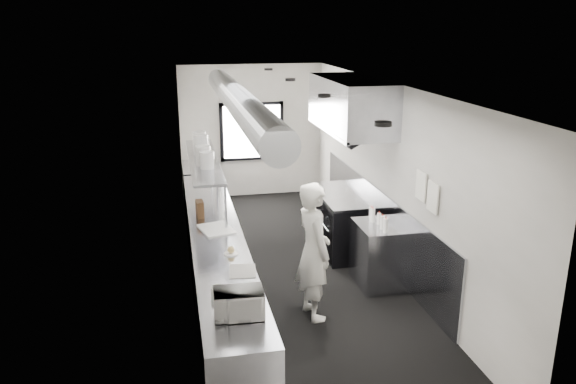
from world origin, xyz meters
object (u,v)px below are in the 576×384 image
squeeze_bottle_e (371,213)px  far_work_table (201,188)px  line_cook (314,251)px  microwave (239,303)px  prep_counter (217,262)px  plate_stack_b (203,156)px  plate_stack_a (207,160)px  pass_shelf (204,161)px  squeeze_bottle_c (379,219)px  bottle_station (380,255)px  squeeze_bottle_b (382,222)px  knife_block (200,209)px  deli_tub_b (218,292)px  small_plate (231,254)px  exhaust_hood (350,105)px  deli_tub_a (225,311)px  plate_stack_d (200,141)px  squeeze_bottle_a (386,226)px  range (343,221)px  plate_stack_c (201,145)px  cutting_board (216,229)px  squeeze_bottle_d (373,215)px

squeeze_bottle_e → far_work_table: bearing=121.7°
line_cook → microwave: 1.82m
prep_counter → plate_stack_b: size_ratio=20.60×
line_cook → plate_stack_a: (-1.17, 1.78, 0.80)m
pass_shelf → squeeze_bottle_c: bearing=-35.7°
bottle_station → plate_stack_a: 2.86m
squeeze_bottle_b → knife_block: bearing=157.0°
far_work_table → microwave: (0.03, -6.02, 0.58)m
deli_tub_b → small_plate: (0.25, 1.09, -0.05)m
exhaust_hood → microwave: 4.38m
deli_tub_a → plate_stack_d: (0.03, 4.36, 0.78)m
plate_stack_b → squeeze_bottle_b: plate_stack_b is taller
exhaust_hood → line_cook: size_ratio=1.23×
pass_shelf → deli_tub_b: bearing=-91.5°
deli_tub_a → squeeze_bottle_a: (2.35, 1.82, 0.05)m
range → squeeze_bottle_e: 1.24m
knife_block → plate_stack_c: bearing=79.6°
knife_block → squeeze_bottle_b: 2.64m
plate_stack_d → plate_stack_a: bearing=-88.0°
plate_stack_a → pass_shelf: bearing=91.1°
microwave → squeeze_bottle_e: 3.26m
knife_block → squeeze_bottle_c: bearing=-23.5°
plate_stack_c → plate_stack_d: size_ratio=0.97×
line_cook → squeeze_bottle_b: size_ratio=9.37×
deli_tub_b → far_work_table: bearing=88.6°
cutting_board → plate_stack_c: 1.90m
deli_tub_a → plate_stack_a: 3.28m
knife_block → plate_stack_b: 0.82m
deli_tub_a → small_plate: bearing=81.5°
bottle_station → knife_block: (-2.47, 0.88, 0.57)m
squeeze_bottle_d → plate_stack_c: bearing=140.9°
prep_counter → small_plate: small_plate is taller
squeeze_bottle_c → deli_tub_a: bearing=-138.1°
exhaust_hood → squeeze_bottle_a: exhaust_hood is taller
prep_counter → far_work_table: 3.70m
exhaust_hood → range: (-0.06, 0.00, -1.92)m
deli_tub_a → squeeze_bottle_e: size_ratio=0.82×
exhaust_hood → small_plate: size_ratio=12.25×
deli_tub_b → plate_stack_c: bearing=88.9°
deli_tub_a → squeeze_bottle_b: (2.36, 1.95, 0.04)m
bottle_station → plate_stack_b: bearing=151.3°
far_work_table → cutting_board: bearing=-89.8°
range → plate_stack_c: (-2.25, 0.60, 1.26)m
bottle_station → squeeze_bottle_b: squeeze_bottle_b is taller
far_work_table → squeeze_bottle_c: squeeze_bottle_c is taller
squeeze_bottle_d → cutting_board: bearing=176.3°
line_cook → microwave: size_ratio=4.00×
exhaust_hood → plate_stack_d: exhaust_hood is taller
deli_tub_a → squeeze_bottle_e: 3.34m
prep_counter → knife_block: bearing=104.5°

